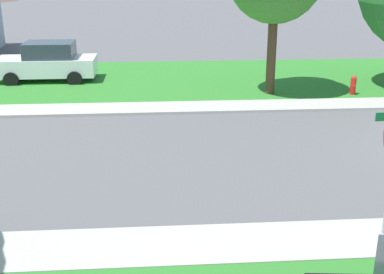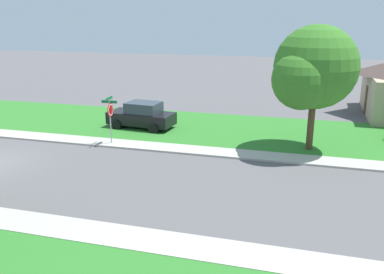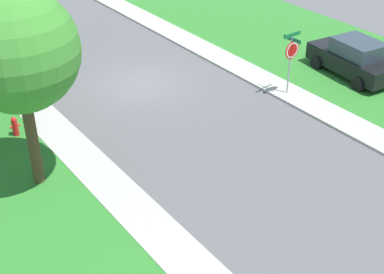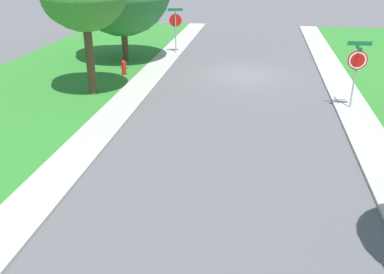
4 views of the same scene
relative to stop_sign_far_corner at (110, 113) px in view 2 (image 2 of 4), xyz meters
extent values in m
cube|color=#ADA89E|center=(9.29, 7.39, -1.84)|extent=(1.40, 56.00, 0.10)
cube|color=#ADA89E|center=(-0.11, 7.39, -1.84)|extent=(1.40, 56.00, 0.10)
cube|color=#2D7528|center=(-4.81, 7.39, -1.85)|extent=(8.00, 56.00, 0.08)
cylinder|color=#9E9EA3|center=(0.00, -0.03, -0.59)|extent=(0.07, 0.07, 2.60)
cylinder|color=red|center=(0.00, 0.02, 0.16)|extent=(0.76, 0.07, 0.76)
cylinder|color=white|center=(0.00, 0.04, 0.16)|extent=(0.67, 0.04, 0.67)
cylinder|color=red|center=(0.00, 0.04, 0.16)|extent=(0.55, 0.03, 0.55)
cube|color=#146B38|center=(0.00, -0.03, 0.80)|extent=(0.92, 0.06, 0.16)
cube|color=#146B38|center=(0.00, -0.03, 0.61)|extent=(0.06, 0.92, 0.16)
cube|color=black|center=(-3.71, 0.31, -1.19)|extent=(2.24, 4.47, 0.76)
cube|color=#2D3842|center=(-3.68, 0.51, -0.47)|extent=(1.81, 2.26, 0.68)
cylinder|color=black|center=(-2.95, -1.11, -1.57)|extent=(0.31, 0.66, 0.64)
cylinder|color=black|center=(-4.74, -0.92, -1.57)|extent=(0.31, 0.66, 0.64)
cylinder|color=black|center=(-2.67, 1.55, -1.57)|extent=(0.31, 0.66, 0.64)
cylinder|color=black|center=(-4.46, 1.73, -1.57)|extent=(0.31, 0.66, 0.64)
cylinder|color=#4C3823|center=(-1.89, 10.90, -0.38)|extent=(0.36, 0.36, 3.02)
sphere|color=#357322|center=(-1.89, 10.90, 2.66)|extent=(4.36, 4.36, 4.36)
sphere|color=#357322|center=(-0.91, 10.25, 2.12)|extent=(3.05, 3.05, 3.05)
cube|color=#51331E|center=(-12.13, 14.99, -0.84)|extent=(1.00, 0.09, 2.10)
camera|label=1|loc=(-8.41, 4.34, 3.29)|focal=47.26mm
camera|label=2|loc=(20.14, 10.28, 5.18)|focal=37.84mm
camera|label=3|loc=(15.53, 14.49, 8.74)|focal=51.15mm
camera|label=4|loc=(3.79, 17.26, 4.08)|focal=40.04mm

